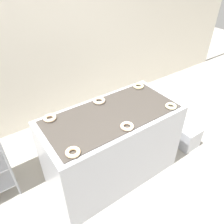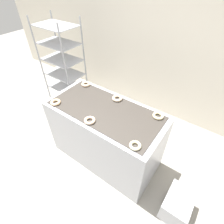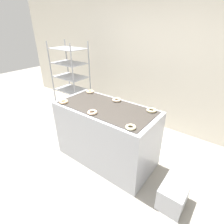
{
  "view_description": "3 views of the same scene",
  "coord_description": "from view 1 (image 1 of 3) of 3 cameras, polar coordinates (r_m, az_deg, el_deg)",
  "views": [
    {
      "loc": [
        -1.04,
        -0.86,
        2.28
      ],
      "look_at": [
        0.0,
        0.62,
        0.95
      ],
      "focal_mm": 35.0,
      "sensor_mm": 36.0,
      "label": 1
    },
    {
      "loc": [
        1.03,
        -0.65,
        2.32
      ],
      "look_at": [
        0.0,
        0.77,
        0.79
      ],
      "focal_mm": 28.0,
      "sensor_mm": 36.0,
      "label": 2
    },
    {
      "loc": [
        1.42,
        -1.11,
        2.0
      ],
      "look_at": [
        0.0,
        0.77,
        0.79
      ],
      "focal_mm": 28.0,
      "sensor_mm": 36.0,
      "label": 3
    }
  ],
  "objects": [
    {
      "name": "donut_far_right",
      "position": [
        2.73,
        6.95,
        6.77
      ],
      "size": [
        0.13,
        0.13,
        0.03
      ],
      "primitive_type": "torus",
      "color": "beige",
      "rests_on": "fryer_machine"
    },
    {
      "name": "donut_far_center",
      "position": [
        2.43,
        -3.39,
        2.98
      ],
      "size": [
        0.14,
        0.14,
        0.04
      ],
      "primitive_type": "torus",
      "color": "beige",
      "rests_on": "fryer_machine"
    },
    {
      "name": "donut_near_right",
      "position": [
        2.42,
        15.14,
        1.5
      ],
      "size": [
        0.12,
        0.12,
        0.03
      ],
      "primitive_type": "torus",
      "color": "beige",
      "rests_on": "fryer_machine"
    },
    {
      "name": "donut_near_center",
      "position": [
        2.08,
        3.96,
        -3.73
      ],
      "size": [
        0.13,
        0.13,
        0.03
      ],
      "primitive_type": "torus",
      "color": "beige",
      "rests_on": "fryer_machine"
    },
    {
      "name": "fryer_machine",
      "position": [
        2.56,
        0.01,
        -8.82
      ],
      "size": [
        1.51,
        0.74,
        0.93
      ],
      "color": "#A8AAB2",
      "rests_on": "ground_plane"
    },
    {
      "name": "donut_near_left",
      "position": [
        1.86,
        -10.17,
        -10.29
      ],
      "size": [
        0.13,
        0.13,
        0.03
      ],
      "primitive_type": "torus",
      "color": "beige",
      "rests_on": "fryer_machine"
    },
    {
      "name": "glaze_bin",
      "position": [
        3.34,
        18.29,
        -5.6
      ],
      "size": [
        0.29,
        0.4,
        0.31
      ],
      "color": "#A8AAB2",
      "rests_on": "ground_plane"
    },
    {
      "name": "donut_far_left",
      "position": [
        2.26,
        -15.93,
        -1.51
      ],
      "size": [
        0.13,
        0.13,
        0.03
      ],
      "primitive_type": "torus",
      "color": "beige",
      "rests_on": "fryer_machine"
    },
    {
      "name": "ground_plane",
      "position": [
        2.65,
        8.42,
        -23.76
      ],
      "size": [
        14.0,
        14.0,
        0.0
      ],
      "primitive_type": "plane",
      "color": "#9E998E"
    },
    {
      "name": "wall_back",
      "position": [
        3.28,
        -16.24,
        19.37
      ],
      "size": [
        8.0,
        0.05,
        2.8
      ],
      "color": "silver",
      "rests_on": "ground_plane"
    }
  ]
}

